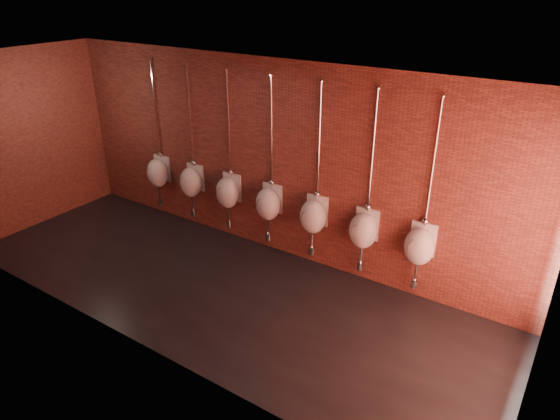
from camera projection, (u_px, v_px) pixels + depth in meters
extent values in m
plane|color=black|center=(217.00, 288.00, 7.53)|extent=(8.50, 8.50, 0.00)
cube|color=black|center=(203.00, 72.00, 6.16)|extent=(8.50, 3.00, 0.04)
cube|color=brown|center=(272.00, 160.00, 7.97)|extent=(8.50, 0.04, 3.20)
cube|color=brown|center=(125.00, 234.00, 5.71)|extent=(8.50, 0.04, 3.20)
cube|color=brown|center=(31.00, 140.00, 8.97)|extent=(0.04, 3.00, 3.20)
cube|color=brown|center=(553.00, 289.00, 4.72)|extent=(0.04, 3.00, 3.20)
ellipsoid|color=white|center=(158.00, 173.00, 9.41)|extent=(0.45, 0.40, 0.56)
cube|color=white|center=(163.00, 168.00, 9.50)|extent=(0.36, 0.07, 0.50)
cylinder|color=gray|center=(152.00, 174.00, 9.29)|extent=(0.25, 0.04, 0.24)
cylinder|color=silver|center=(156.00, 111.00, 9.01)|extent=(0.03, 0.03, 1.77)
sphere|color=silver|center=(160.00, 154.00, 9.35)|extent=(0.10, 0.10, 0.10)
cylinder|color=silver|center=(150.00, 60.00, 8.63)|extent=(0.07, 0.07, 0.01)
cylinder|color=silver|center=(160.00, 191.00, 9.57)|extent=(0.04, 0.04, 0.32)
cylinder|color=silver|center=(161.00, 202.00, 9.67)|extent=(0.10, 0.10, 0.13)
cylinder|color=silver|center=(164.00, 200.00, 9.74)|extent=(0.04, 0.18, 0.04)
ellipsoid|color=white|center=(191.00, 182.00, 8.99)|extent=(0.45, 0.40, 0.56)
cube|color=white|center=(196.00, 177.00, 9.07)|extent=(0.36, 0.07, 0.50)
cylinder|color=gray|center=(185.00, 183.00, 8.87)|extent=(0.25, 0.04, 0.24)
cylinder|color=silver|center=(191.00, 117.00, 8.58)|extent=(0.03, 0.03, 1.77)
sphere|color=silver|center=(194.00, 163.00, 8.93)|extent=(0.10, 0.10, 0.10)
cylinder|color=silver|center=(186.00, 64.00, 8.20)|extent=(0.07, 0.07, 0.01)
cylinder|color=silver|center=(192.00, 201.00, 9.15)|extent=(0.04, 0.04, 0.32)
cylinder|color=silver|center=(193.00, 212.00, 9.24)|extent=(0.10, 0.10, 0.13)
cylinder|color=silver|center=(197.00, 210.00, 9.31)|extent=(0.04, 0.18, 0.04)
ellipsoid|color=white|center=(227.00, 193.00, 8.57)|extent=(0.45, 0.40, 0.56)
cube|color=white|center=(233.00, 187.00, 8.65)|extent=(0.36, 0.07, 0.50)
cylinder|color=gray|center=(222.00, 194.00, 8.45)|extent=(0.25, 0.04, 0.24)
cylinder|color=silver|center=(229.00, 125.00, 8.16)|extent=(0.03, 0.03, 1.77)
sphere|color=silver|center=(231.00, 172.00, 8.50)|extent=(0.10, 0.10, 0.10)
cylinder|color=silver|center=(227.00, 69.00, 7.78)|extent=(0.07, 0.07, 0.01)
cylinder|color=silver|center=(228.00, 212.00, 8.73)|extent=(0.04, 0.04, 0.32)
cylinder|color=silver|center=(229.00, 224.00, 8.82)|extent=(0.10, 0.10, 0.13)
cylinder|color=silver|center=(232.00, 222.00, 8.89)|extent=(0.04, 0.18, 0.04)
ellipsoid|color=white|center=(268.00, 204.00, 8.14)|extent=(0.45, 0.40, 0.56)
cube|color=white|center=(273.00, 198.00, 8.23)|extent=(0.36, 0.07, 0.50)
cylinder|color=gray|center=(263.00, 205.00, 8.02)|extent=(0.25, 0.04, 0.24)
cylinder|color=silver|center=(272.00, 133.00, 7.74)|extent=(0.03, 0.03, 1.77)
sphere|color=silver|center=(272.00, 182.00, 8.08)|extent=(0.10, 0.10, 0.10)
cylinder|color=silver|center=(271.00, 75.00, 7.36)|extent=(0.07, 0.07, 0.01)
cylinder|color=silver|center=(268.00, 225.00, 8.30)|extent=(0.04, 0.04, 0.32)
cylinder|color=silver|center=(268.00, 236.00, 8.40)|extent=(0.10, 0.10, 0.13)
cylinder|color=silver|center=(271.00, 234.00, 8.47)|extent=(0.04, 0.18, 0.04)
ellipsoid|color=white|center=(313.00, 217.00, 7.72)|extent=(0.45, 0.40, 0.56)
cube|color=white|center=(318.00, 210.00, 7.80)|extent=(0.36, 0.07, 0.50)
cylinder|color=gray|center=(308.00, 218.00, 7.60)|extent=(0.25, 0.04, 0.24)
cylinder|color=silver|center=(319.00, 142.00, 7.31)|extent=(0.03, 0.03, 1.77)
sphere|color=silver|center=(317.00, 194.00, 7.66)|extent=(0.10, 0.10, 0.10)
cylinder|color=silver|center=(321.00, 81.00, 6.93)|extent=(0.07, 0.07, 0.01)
cylinder|color=silver|center=(312.00, 238.00, 7.88)|extent=(0.04, 0.04, 0.32)
cylinder|color=silver|center=(312.00, 250.00, 7.97)|extent=(0.10, 0.10, 0.13)
cylinder|color=silver|center=(315.00, 248.00, 8.04)|extent=(0.04, 0.18, 0.04)
ellipsoid|color=white|center=(363.00, 231.00, 7.29)|extent=(0.45, 0.40, 0.56)
cube|color=white|center=(367.00, 224.00, 7.38)|extent=(0.36, 0.07, 0.50)
cylinder|color=gray|center=(359.00, 232.00, 7.17)|extent=(0.25, 0.04, 0.24)
cylinder|color=silver|center=(373.00, 153.00, 6.89)|extent=(0.03, 0.03, 1.77)
sphere|color=silver|center=(368.00, 207.00, 7.23)|extent=(0.10, 0.10, 0.10)
cylinder|color=silver|center=(378.00, 88.00, 6.51)|extent=(0.07, 0.07, 0.01)
cylinder|color=silver|center=(361.00, 253.00, 7.46)|extent=(0.04, 0.04, 0.32)
cylinder|color=silver|center=(360.00, 266.00, 7.55)|extent=(0.10, 0.10, 0.13)
cylinder|color=silver|center=(363.00, 263.00, 7.62)|extent=(0.04, 0.18, 0.04)
ellipsoid|color=white|center=(419.00, 247.00, 6.87)|extent=(0.45, 0.40, 0.56)
cube|color=white|center=(423.00, 239.00, 6.95)|extent=(0.36, 0.07, 0.50)
cylinder|color=gray|center=(416.00, 249.00, 6.75)|extent=(0.25, 0.04, 0.24)
cylinder|color=silver|center=(433.00, 164.00, 6.46)|extent=(0.03, 0.03, 1.77)
sphere|color=silver|center=(425.00, 221.00, 6.81)|extent=(0.10, 0.10, 0.10)
cylinder|color=silver|center=(443.00, 96.00, 6.08)|extent=(0.07, 0.07, 0.01)
cylinder|color=silver|center=(416.00, 270.00, 7.03)|extent=(0.04, 0.04, 0.32)
cylinder|color=silver|center=(414.00, 283.00, 7.13)|extent=(0.10, 0.10, 0.13)
cylinder|color=silver|center=(416.00, 280.00, 7.20)|extent=(0.04, 0.18, 0.04)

